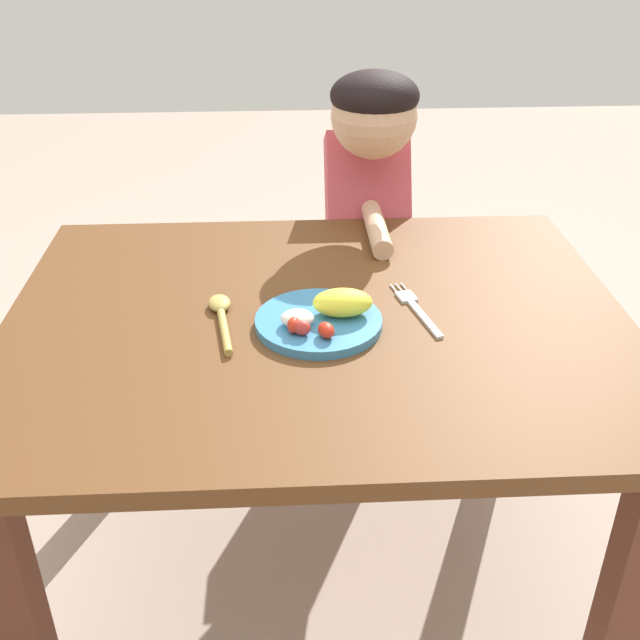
# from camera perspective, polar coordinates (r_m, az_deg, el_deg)

# --- Properties ---
(ground_plane) EXTENTS (8.00, 8.00, 0.00)m
(ground_plane) POSITION_cam_1_polar(r_m,az_deg,el_deg) (1.80, -0.16, -18.53)
(ground_plane) COLOR #B49E8E
(dining_table) EXTENTS (1.12, 0.89, 0.67)m
(dining_table) POSITION_cam_1_polar(r_m,az_deg,el_deg) (1.42, -0.19, -2.98)
(dining_table) COLOR brown
(dining_table) RESTS_ON ground_plane
(plate) EXTENTS (0.22, 0.22, 0.06)m
(plate) POSITION_cam_1_polar(r_m,az_deg,el_deg) (1.32, 0.27, 0.21)
(plate) COLOR teal
(plate) RESTS_ON dining_table
(fork) EXTENTS (0.07, 0.21, 0.01)m
(fork) POSITION_cam_1_polar(r_m,az_deg,el_deg) (1.40, 7.21, 0.91)
(fork) COLOR silver
(fork) RESTS_ON dining_table
(spoon) EXTENTS (0.06, 0.20, 0.02)m
(spoon) POSITION_cam_1_polar(r_m,az_deg,el_deg) (1.37, -7.43, 0.46)
(spoon) COLOR tan
(spoon) RESTS_ON dining_table
(person) EXTENTS (0.22, 0.44, 1.00)m
(person) POSITION_cam_1_polar(r_m,az_deg,el_deg) (1.90, 3.44, 5.95)
(person) COLOR #453E71
(person) RESTS_ON ground_plane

